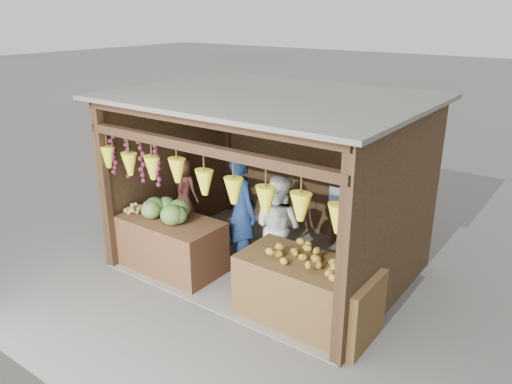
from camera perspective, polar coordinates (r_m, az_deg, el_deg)
ground at (r=7.92m, az=1.36°, el=-8.29°), size 80.00×80.00×0.00m
stall_structure at (r=7.26m, az=1.06°, el=3.29°), size 4.30×3.30×2.66m
back_shelf at (r=8.13m, az=12.72°, el=-1.25°), size 1.25×0.32×1.32m
counter_left at (r=7.74m, az=-9.67°, el=-5.90°), size 1.60×0.85×0.82m
counter_right at (r=6.43m, az=5.81°, el=-11.36°), size 1.75×0.85×0.84m
stool at (r=8.93m, az=-7.96°, el=-3.98°), size 0.31×0.31×0.29m
man_standing at (r=7.56m, az=-1.64°, el=-2.21°), size 0.77×0.65×1.79m
woman_standing at (r=7.29m, az=2.55°, el=-3.99°), size 0.84×0.69×1.58m
vendor_seated at (r=8.67m, az=-8.19°, el=0.28°), size 0.55×0.37×1.12m
melon_pile at (r=7.55m, az=-10.15°, el=-1.88°), size 1.00×0.50×0.32m
tanfruit_pile at (r=7.95m, az=-13.53°, el=-1.74°), size 0.34×0.40×0.13m
mango_pile at (r=6.17m, az=6.38°, el=-7.19°), size 1.40×0.64×0.22m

